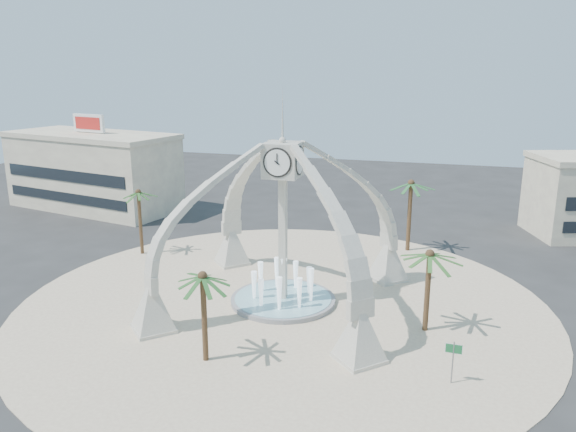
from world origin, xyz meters
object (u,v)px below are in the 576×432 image
(palm_east, at_px, (430,255))
(palm_south, at_px, (203,277))
(fountain, at_px, (283,299))
(palm_north, at_px, (411,184))
(palm_west, at_px, (138,193))
(street_sign, at_px, (453,354))
(clock_tower, at_px, (283,221))

(palm_east, distance_m, palm_south, 15.00)
(fountain, xyz_separation_m, palm_north, (8.00, 15.65, 6.38))
(palm_west, distance_m, street_sign, 33.12)
(clock_tower, height_order, palm_west, clock_tower)
(palm_north, bearing_deg, palm_west, -161.00)
(fountain, bearing_deg, street_sign, -33.04)
(palm_south, relative_size, street_sign, 2.37)
(palm_east, height_order, palm_south, palm_east)
(palm_north, xyz_separation_m, street_sign, (4.55, -23.82, -4.79))
(fountain, height_order, palm_north, palm_north)
(fountain, height_order, palm_east, palm_east)
(palm_east, bearing_deg, palm_west, 161.81)
(palm_east, bearing_deg, palm_south, -147.56)
(palm_west, height_order, palm_north, palm_north)
(palm_west, bearing_deg, street_sign, -27.91)
(palm_east, xyz_separation_m, palm_south, (-12.66, -8.05, 0.00))
(fountain, bearing_deg, palm_south, -101.28)
(palm_east, relative_size, palm_south, 1.00)
(clock_tower, relative_size, palm_east, 2.87)
(fountain, relative_size, street_sign, 3.05)
(fountain, relative_size, palm_west, 1.18)
(palm_west, relative_size, street_sign, 2.59)
(palm_west, relative_size, palm_south, 1.09)
(fountain, bearing_deg, clock_tower, -90.00)
(clock_tower, height_order, palm_north, clock_tower)
(palm_east, relative_size, palm_north, 0.83)
(palm_west, xyz_separation_m, palm_south, (14.54, -16.99, -0.57))
(street_sign, bearing_deg, palm_north, 102.37)
(palm_north, bearing_deg, fountain, -117.08)
(fountain, distance_m, palm_south, 11.22)
(fountain, relative_size, palm_north, 1.06)
(palm_east, relative_size, palm_west, 0.92)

